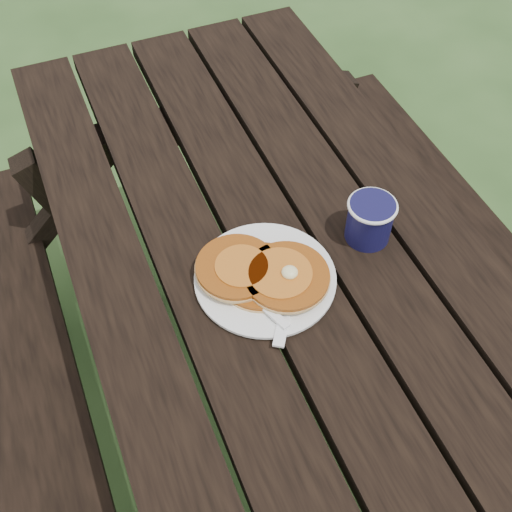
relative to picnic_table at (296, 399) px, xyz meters
name	(u,v)px	position (x,y,z in m)	size (l,w,h in m)	color
ground	(289,461)	(0.00, 0.00, -0.37)	(60.00, 60.00, 0.00)	#28441D
picnic_table	(296,399)	(0.00, 0.00, 0.00)	(1.36, 1.80, 0.75)	black
plate	(265,278)	(-0.05, 0.07, 0.39)	(0.25, 0.25, 0.01)	white
pancake_stack	(263,273)	(-0.05, 0.07, 0.41)	(0.22, 0.20, 0.04)	#9B4B11
knife	(287,303)	(-0.04, 0.00, 0.39)	(0.02, 0.18, 0.01)	white
fork	(265,307)	(-0.08, 0.01, 0.40)	(0.03, 0.16, 0.01)	white
coffee_cup	(370,218)	(0.17, 0.10, 0.43)	(0.09, 0.09, 0.09)	#12103B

